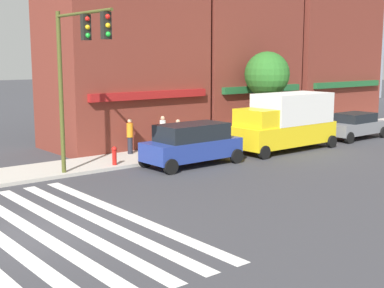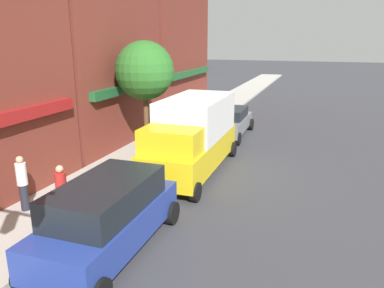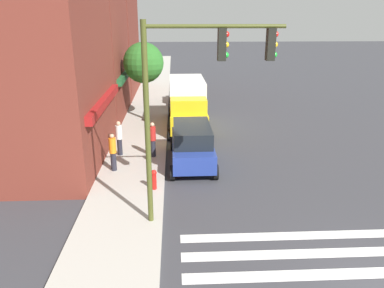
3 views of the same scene
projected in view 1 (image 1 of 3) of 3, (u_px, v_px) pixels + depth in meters
ground_plane at (37, 233)px, 15.24m from camera, size 200.00×200.00×0.00m
crosswalk_stripes at (37, 233)px, 15.24m from camera, size 6.36×10.80×0.01m
storefront_row at (233, 31)px, 34.43m from camera, size 25.97×5.30×15.27m
traffic_signal at (77, 60)px, 20.66m from camera, size 0.32×4.31×6.78m
suv_blue at (192, 143)px, 24.60m from camera, size 4.71×2.12×1.94m
box_truck_yellow at (286, 121)px, 28.53m from camera, size 6.22×2.42×3.04m
sedan_grey at (355, 125)px, 32.60m from camera, size 4.44×2.02×1.59m
pedestrian_white_shirt at (163, 132)px, 27.98m from camera, size 0.32×0.32×1.77m
pedestrian_orange_vest at (130, 136)px, 26.72m from camera, size 0.32×0.32×1.77m
pedestrian_red_jacket at (178, 136)px, 26.48m from camera, size 0.32×0.32×1.77m
fire_hydrant at (114, 155)px, 24.02m from camera, size 0.24×0.24×0.84m
street_tree at (267, 75)px, 31.21m from camera, size 2.65×2.65×5.13m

